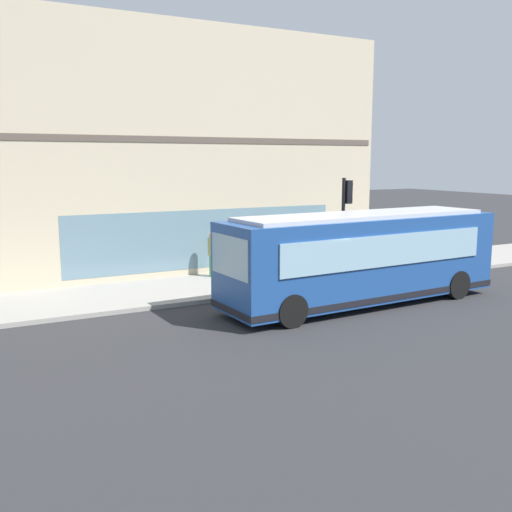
{
  "coord_description": "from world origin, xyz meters",
  "views": [
    {
      "loc": [
        -15.08,
        9.25,
        4.81
      ],
      "look_at": [
        2.11,
        0.21,
        1.58
      ],
      "focal_mm": 40.67,
      "sensor_mm": 36.0,
      "label": 1
    }
  ],
  "objects_px": {
    "traffic_light_near_corner": "(346,209)",
    "fire_hydrant": "(292,275)",
    "pedestrian_near_building_entrance": "(424,246)",
    "city_bus_nearside": "(361,259)",
    "pedestrian_near_hydrant": "(212,251)"
  },
  "relations": [
    {
      "from": "traffic_light_near_corner",
      "to": "fire_hydrant",
      "type": "height_order",
      "value": "traffic_light_near_corner"
    },
    {
      "from": "fire_hydrant",
      "to": "traffic_light_near_corner",
      "type": "bearing_deg",
      "value": -89.21
    },
    {
      "from": "fire_hydrant",
      "to": "pedestrian_near_building_entrance",
      "type": "relative_size",
      "value": 0.46
    },
    {
      "from": "traffic_light_near_corner",
      "to": "pedestrian_near_building_entrance",
      "type": "distance_m",
      "value": 4.91
    },
    {
      "from": "fire_hydrant",
      "to": "city_bus_nearside",
      "type": "bearing_deg",
      "value": -164.29
    },
    {
      "from": "traffic_light_near_corner",
      "to": "pedestrian_near_hydrant",
      "type": "distance_m",
      "value": 5.58
    },
    {
      "from": "pedestrian_near_building_entrance",
      "to": "fire_hydrant",
      "type": "bearing_deg",
      "value": 93.44
    },
    {
      "from": "traffic_light_near_corner",
      "to": "fire_hydrant",
      "type": "bearing_deg",
      "value": 90.79
    },
    {
      "from": "traffic_light_near_corner",
      "to": "fire_hydrant",
      "type": "distance_m",
      "value": 3.45
    },
    {
      "from": "city_bus_nearside",
      "to": "traffic_light_near_corner",
      "type": "distance_m",
      "value": 3.75
    },
    {
      "from": "city_bus_nearside",
      "to": "traffic_light_near_corner",
      "type": "relative_size",
      "value": 2.55
    },
    {
      "from": "fire_hydrant",
      "to": "pedestrian_near_building_entrance",
      "type": "bearing_deg",
      "value": -86.56
    },
    {
      "from": "traffic_light_near_corner",
      "to": "fire_hydrant",
      "type": "xyz_separation_m",
      "value": [
        -0.03,
        2.47,
        -2.41
      ]
    },
    {
      "from": "city_bus_nearside",
      "to": "fire_hydrant",
      "type": "xyz_separation_m",
      "value": [
        3.07,
        0.86,
        -1.04
      ]
    },
    {
      "from": "fire_hydrant",
      "to": "pedestrian_near_building_entrance",
      "type": "distance_m",
      "value": 7.04
    }
  ]
}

